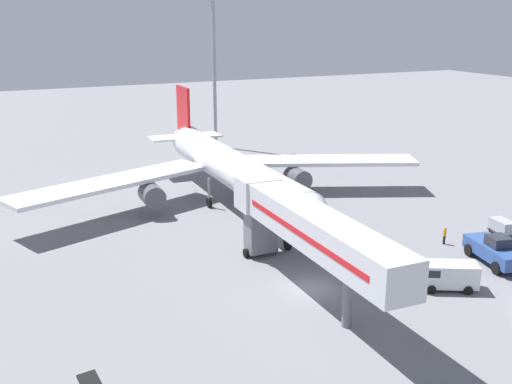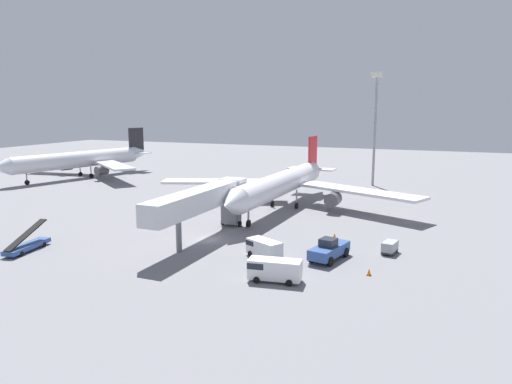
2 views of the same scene
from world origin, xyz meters
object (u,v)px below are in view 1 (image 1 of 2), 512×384
pushback_tug (495,251)px  baggage_cart_outer_right (502,227)px  airplane_at_gate (229,168)px  service_van_near_left (446,274)px  apron_light_mast (214,38)px  jet_bridge (304,226)px  ground_crew_worker_foreground (445,235)px

pushback_tug → baggage_cart_outer_right: 8.10m
airplane_at_gate → service_van_near_left: bearing=-75.9°
apron_light_mast → jet_bridge: bearing=-104.7°
jet_bridge → service_van_near_left: 11.94m
airplane_at_gate → baggage_cart_outer_right: 28.94m
jet_bridge → pushback_tug: (17.62, -2.48, -4.10)m
baggage_cart_outer_right → airplane_at_gate: bearing=135.5°
airplane_at_gate → ground_crew_worker_foreground: size_ratio=28.54×
service_van_near_left → baggage_cart_outer_right: 15.41m
jet_bridge → apron_light_mast: (14.03, 53.67, 12.02)m
baggage_cart_outer_right → service_van_near_left: bearing=-152.2°
pushback_tug → apron_light_mast: size_ratio=0.27×
jet_bridge → ground_crew_worker_foreground: size_ratio=13.34×
service_van_near_left → apron_light_mast: apron_light_mast is taller
airplane_at_gate → pushback_tug: size_ratio=7.11×
apron_light_mast → service_van_near_left: bearing=-93.7°
airplane_at_gate → jet_bridge: (-3.39, -22.78, 0.86)m
apron_light_mast → ground_crew_worker_foreground: bearing=-86.7°
service_van_near_left → ground_crew_worker_foreground: size_ratio=2.90×
jet_bridge → apron_light_mast: bearing=75.3°
pushback_tug → baggage_cart_outer_right: size_ratio=2.44×
ground_crew_worker_foreground → service_van_near_left: bearing=-131.4°
airplane_at_gate → apron_light_mast: (10.64, 30.89, 12.88)m
ground_crew_worker_foreground → apron_light_mast: apron_light_mast is taller
airplane_at_gate → apron_light_mast: size_ratio=1.95×
baggage_cart_outer_right → pushback_tug: bearing=-140.6°
jet_bridge → service_van_near_left: jet_bridge is taller
pushback_tug → ground_crew_worker_foreground: 5.60m
jet_bridge → baggage_cart_outer_right: jet_bridge is taller
airplane_at_gate → baggage_cart_outer_right: size_ratio=17.32×
pushback_tug → service_van_near_left: bearing=-164.3°
airplane_at_gate → service_van_near_left: (6.86, -27.32, -3.24)m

